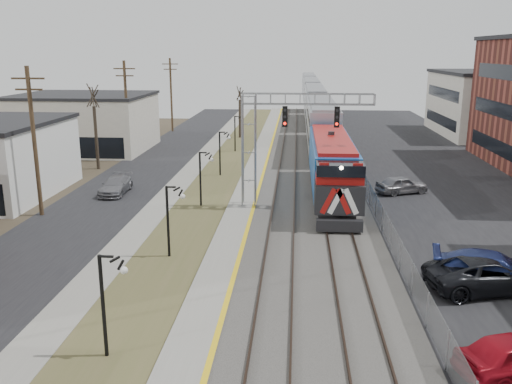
# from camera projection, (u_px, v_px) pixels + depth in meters

# --- Properties ---
(street_west) EXTENTS (7.00, 120.00, 0.04)m
(street_west) POSITION_uv_depth(u_px,v_px,m) (129.00, 182.00, 46.52)
(street_west) COLOR black
(street_west) RESTS_ON ground
(sidewalk) EXTENTS (2.00, 120.00, 0.08)m
(sidewalk) POSITION_uv_depth(u_px,v_px,m) (180.00, 182.00, 46.18)
(sidewalk) COLOR gray
(sidewalk) RESTS_ON ground
(grass_median) EXTENTS (4.00, 120.00, 0.06)m
(grass_median) POSITION_uv_depth(u_px,v_px,m) (215.00, 183.00, 45.97)
(grass_median) COLOR #4C4D29
(grass_median) RESTS_ON ground
(platform) EXTENTS (2.00, 120.00, 0.24)m
(platform) POSITION_uv_depth(u_px,v_px,m) (250.00, 183.00, 45.73)
(platform) COLOR gray
(platform) RESTS_ON ground
(ballast_bed) EXTENTS (8.00, 120.00, 0.20)m
(ballast_bed) POSITION_uv_depth(u_px,v_px,m) (310.00, 184.00, 45.37)
(ballast_bed) COLOR #595651
(ballast_bed) RESTS_ON ground
(parking_lot) EXTENTS (16.00, 120.00, 0.04)m
(parking_lot) POSITION_uv_depth(u_px,v_px,m) (456.00, 188.00, 44.52)
(parking_lot) COLOR black
(parking_lot) RESTS_ON ground
(platform_edge) EXTENTS (0.24, 120.00, 0.01)m
(platform_edge) POSITION_uv_depth(u_px,v_px,m) (261.00, 181.00, 45.63)
(platform_edge) COLOR gold
(platform_edge) RESTS_ON platform
(track_near) EXTENTS (1.58, 120.00, 0.15)m
(track_near) POSITION_uv_depth(u_px,v_px,m) (286.00, 182.00, 45.47)
(track_near) COLOR #2D2119
(track_near) RESTS_ON ballast_bed
(track_far) EXTENTS (1.58, 120.00, 0.15)m
(track_far) POSITION_uv_depth(u_px,v_px,m) (328.00, 182.00, 45.21)
(track_far) COLOR #2D2119
(track_far) RESTS_ON ballast_bed
(train) EXTENTS (3.00, 108.65, 5.33)m
(train) POSITION_uv_depth(u_px,v_px,m) (314.00, 103.00, 86.04)
(train) COLOR #1350A2
(train) RESTS_ON ground
(signal_gantry) EXTENTS (9.00, 1.07, 8.15)m
(signal_gantry) POSITION_uv_depth(u_px,v_px,m) (274.00, 130.00, 37.42)
(signal_gantry) COLOR gray
(signal_gantry) RESTS_ON ground
(lampposts) EXTENTS (0.14, 62.14, 4.00)m
(lampposts) POSITION_uv_depth(u_px,v_px,m) (169.00, 221.00, 29.34)
(lampposts) COLOR black
(lampposts) RESTS_ON ground
(utility_poles) EXTENTS (0.28, 80.28, 10.00)m
(utility_poles) POSITION_uv_depth(u_px,v_px,m) (35.00, 143.00, 35.83)
(utility_poles) COLOR #4C3823
(utility_poles) RESTS_ON ground
(fence) EXTENTS (0.04, 120.00, 1.60)m
(fence) POSITION_uv_depth(u_px,v_px,m) (361.00, 177.00, 44.89)
(fence) COLOR gray
(fence) RESTS_ON ground
(bare_trees) EXTENTS (12.30, 42.30, 5.95)m
(bare_trees) POSITION_uv_depth(u_px,v_px,m) (128.00, 143.00, 49.70)
(bare_trees) COLOR #382D23
(bare_trees) RESTS_ON ground
(car_lot_c) EXTENTS (6.22, 3.84, 1.61)m
(car_lot_c) POSITION_uv_depth(u_px,v_px,m) (488.00, 275.00, 25.20)
(car_lot_c) COLOR black
(car_lot_c) RESTS_ON ground
(car_lot_d) EXTENTS (5.97, 3.37, 1.63)m
(car_lot_d) POSITION_uv_depth(u_px,v_px,m) (493.00, 271.00, 25.67)
(car_lot_d) COLOR navy
(car_lot_d) RESTS_ON ground
(car_lot_e) EXTENTS (4.44, 3.08, 1.40)m
(car_lot_e) POSITION_uv_depth(u_px,v_px,m) (402.00, 185.00, 42.49)
(car_lot_e) COLOR slate
(car_lot_e) RESTS_ON ground
(car_street_b) EXTENTS (1.98, 4.60, 1.32)m
(car_street_b) POSITION_uv_depth(u_px,v_px,m) (116.00, 186.00, 42.50)
(car_street_b) COLOR slate
(car_street_b) RESTS_ON ground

